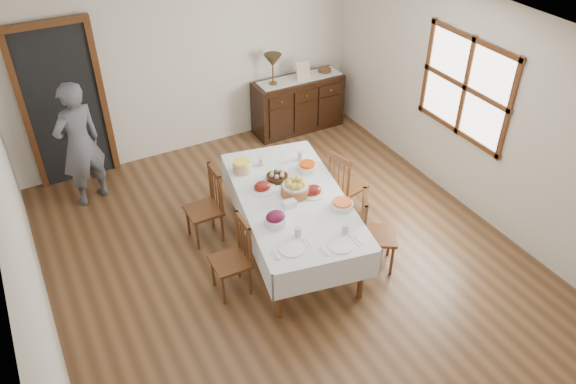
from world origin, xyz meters
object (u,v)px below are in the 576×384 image
dining_table (292,204)px  chair_right_near (374,231)px  sideboard (298,104)px  person (79,141)px  chair_left_far (207,205)px  chair_left_near (234,257)px  chair_right_far (345,184)px  table_lamp (273,61)px

dining_table → chair_right_near: size_ratio=2.53×
sideboard → person: person is taller
chair_left_far → person: person is taller
chair_right_near → person: (-2.48, 2.73, 0.40)m
chair_left_far → person: size_ratio=0.52×
dining_table → chair_left_near: 0.89m
dining_table → chair_right_near: chair_right_near is taller
chair_left_far → person: 1.83m
chair_right_near → chair_right_far: bearing=17.3°
chair_right_near → table_lamp: 3.22m
chair_left_far → table_lamp: (1.79, 1.82, 0.73)m
chair_left_near → chair_right_near: 1.53m
chair_left_near → table_lamp: table_lamp is taller
chair_right_near → sideboard: chair_right_near is taller
chair_right_far → sideboard: bearing=-26.9°
chair_left_near → sideboard: size_ratio=0.64×
chair_right_far → table_lamp: size_ratio=1.96×
chair_right_far → sideboard: 2.26m
chair_right_far → sideboard: size_ratio=0.65×
chair_left_near → person: (-0.99, 2.37, 0.43)m
dining_table → chair_left_far: bearing=148.6°
chair_left_near → chair_right_near: chair_right_near is taller
chair_left_far → person: bearing=-143.6°
chair_left_far → chair_right_far: chair_left_far is taller
dining_table → chair_left_near: chair_left_near is taller
chair_left_near → person: person is taller
person → table_lamp: (2.85, 0.39, 0.31)m
dining_table → sideboard: bearing=70.1°
chair_left_far → chair_right_near: size_ratio=0.98×
chair_left_far → chair_right_near: bearing=47.0°
chair_right_far → chair_left_far: bearing=64.7°
chair_left_near → chair_right_near: size_ratio=0.96×
dining_table → sideboard: size_ratio=1.69×
chair_right_near → person: bearing=73.6°
dining_table → chair_right_far: (0.89, 0.30, -0.21)m
dining_table → sideboard: 2.89m
chair_right_near → chair_right_far: 0.96m
chair_left_near → chair_left_far: chair_left_far is taller
chair_right_far → table_lamp: (0.14, 2.19, 0.73)m
chair_right_far → person: size_ratio=0.51×
chair_right_near → chair_right_far: chair_right_near is taller
chair_left_near → chair_left_far: bearing=176.7°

